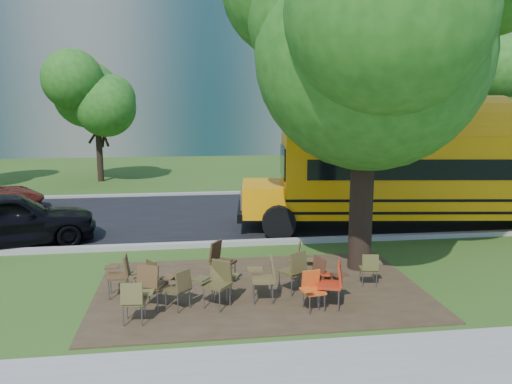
{
  "coord_description": "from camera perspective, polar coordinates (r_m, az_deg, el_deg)",
  "views": [
    {
      "loc": [
        -0.5,
        -10.71,
        3.99
      ],
      "look_at": [
        1.47,
        3.49,
        1.45
      ],
      "focal_mm": 35.0,
      "sensor_mm": 36.0,
      "label": 1
    }
  ],
  "objects": [
    {
      "name": "ground",
      "position": [
        11.44,
        -5.0,
        -10.42
      ],
      "size": [
        160.0,
        160.0,
        0.0
      ],
      "primitive_type": "plane",
      "color": "#2E4916",
      "rests_on": "ground"
    },
    {
      "name": "dirt_patch",
      "position": [
        11.06,
        0.42,
        -11.04
      ],
      "size": [
        7.0,
        4.5,
        0.03
      ],
      "primitive_type": "cube",
      "color": "#382819",
      "rests_on": "ground"
    },
    {
      "name": "asphalt_road",
      "position": [
        18.16,
        -6.15,
        -2.66
      ],
      "size": [
        80.0,
        8.0,
        0.04
      ],
      "primitive_type": "cube",
      "color": "black",
      "rests_on": "ground"
    },
    {
      "name": "kerb_near",
      "position": [
        14.27,
        -5.63,
        -5.97
      ],
      "size": [
        80.0,
        0.25,
        0.14
      ],
      "primitive_type": "cube",
      "color": "gray",
      "rests_on": "ground"
    },
    {
      "name": "kerb_far",
      "position": [
        22.17,
        -6.49,
        -0.22
      ],
      "size": [
        80.0,
        0.25,
        0.14
      ],
      "primitive_type": "cube",
      "color": "gray",
      "rests_on": "ground"
    },
    {
      "name": "building_main",
      "position": [
        47.82,
        -17.73,
        18.01
      ],
      "size": [
        38.0,
        16.0,
        22.0
      ],
      "primitive_type": "cube",
      "color": "slate",
      "rests_on": "ground"
    },
    {
      "name": "building_right",
      "position": [
        55.18,
        19.6,
        18.36
      ],
      "size": [
        30.0,
        16.0,
        25.0
      ],
      "primitive_type": "cube",
      "color": "gray",
      "rests_on": "ground"
    },
    {
      "name": "bg_tree_2",
      "position": [
        27.09,
        -17.75,
        10.04
      ],
      "size": [
        4.8,
        4.8,
        6.62
      ],
      "color": "black",
      "rests_on": "ground"
    },
    {
      "name": "bg_tree_3",
      "position": [
        26.15,
        11.32,
        12.13
      ],
      "size": [
        5.6,
        5.6,
        7.84
      ],
      "color": "black",
      "rests_on": "ground"
    },
    {
      "name": "main_tree",
      "position": [
        12.18,
        12.74,
        19.76
      ],
      "size": [
        7.2,
        7.2,
        9.71
      ],
      "color": "black",
      "rests_on": "ground"
    },
    {
      "name": "school_bus",
      "position": [
        17.13,
        21.79,
        1.86
      ],
      "size": [
        12.72,
        4.28,
        3.06
      ],
      "rotation": [
        0.0,
        0.0,
        -0.13
      ],
      "color": "orange",
      "rests_on": "ground"
    },
    {
      "name": "chair_0",
      "position": [
        9.5,
        -13.71,
        -11.67
      ],
      "size": [
        0.59,
        0.5,
        0.85
      ],
      "rotation": [
        0.0,
        0.0,
        -0.09
      ],
      "color": "brown",
      "rests_on": "ground"
    },
    {
      "name": "chair_1",
      "position": [
        10.05,
        -11.73,
        -9.95
      ],
      "size": [
        0.78,
        0.61,
        0.96
      ],
      "rotation": [
        0.0,
        0.0,
        -0.41
      ],
      "color": "#51381D",
      "rests_on": "ground"
    },
    {
      "name": "chair_2",
      "position": [
        9.96,
        -8.68,
        -10.49
      ],
      "size": [
        0.57,
        0.72,
        0.84
      ],
      "rotation": [
        0.0,
        0.0,
        0.81
      ],
      "color": "#463C1E",
      "rests_on": "ground"
    },
    {
      "name": "chair_3",
      "position": [
        9.99,
        -4.47,
        -9.92
      ],
      "size": [
        0.81,
        0.64,
        0.95
      ],
      "rotation": [
        0.0,
        0.0,
        2.49
      ],
      "color": "#453F1E",
      "rests_on": "ground"
    },
    {
      "name": "chair_4",
      "position": [
        10.26,
        -3.9,
        -9.9
      ],
      "size": [
        0.64,
        0.51,
        0.8
      ],
      "rotation": [
        0.0,
        0.0,
        -0.38
      ],
      "color": "#4D4421",
      "rests_on": "ground"
    },
    {
      "name": "chair_5",
      "position": [
        9.9,
        6.41,
        -10.73
      ],
      "size": [
        0.54,
        0.54,
        0.8
      ],
      "rotation": [
        0.0,
        0.0,
        3.31
      ],
      "color": "#D45016",
      "rests_on": "ground"
    },
    {
      "name": "chair_6",
      "position": [
        10.03,
        8.75,
        -9.89
      ],
      "size": [
        0.59,
        0.75,
        0.96
      ],
      "rotation": [
        0.0,
        0.0,
        1.25
      ],
      "color": "#A52911",
      "rests_on": "ground"
    },
    {
      "name": "chair_7",
      "position": [
        10.4,
        7.92,
        -9.25
      ],
      "size": [
        0.68,
        0.63,
        0.93
      ],
      "rotation": [
        0.0,
        0.0,
        -1.3
      ],
      "color": "#4A2A1A",
      "rests_on": "ground"
    },
    {
      "name": "chair_8",
      "position": [
        10.86,
        -15.22,
        -8.77
      ],
      "size": [
        0.54,
        0.59,
        0.9
      ],
      "rotation": [
        0.0,
        0.0,
        1.6
      ],
      "color": "#48331A",
      "rests_on": "ground"
    },
    {
      "name": "chair_9",
      "position": [
        10.77,
        -12.34,
        -9.2
      ],
      "size": [
        0.66,
        0.52,
        0.78
      ],
      "rotation": [
        0.0,
        0.0,
        2.19
      ],
      "color": "#48401F",
      "rests_on": "ground"
    },
    {
      "name": "chair_10",
      "position": [
        11.24,
        -4.07,
        -7.55
      ],
      "size": [
        0.65,
        0.82,
        0.97
      ],
      "rotation": [
        0.0,
        0.0,
        -2.14
      ],
      "color": "#3E2816",
      "rests_on": "ground"
    },
    {
      "name": "chair_11",
      "position": [
        10.67,
        4.45,
        -8.59
      ],
      "size": [
        0.64,
        0.79,
        0.96
      ],
      "rotation": [
        0.0,
        0.0,
        0.57
      ],
      "color": "#4B4320",
      "rests_on": "ground"
    },
    {
      "name": "chair_12",
      "position": [
        11.46,
        5.49,
        -7.5
      ],
      "size": [
        0.54,
        0.69,
        0.88
      ],
      "rotation": [
        0.0,
        0.0,
        4.39
      ],
      "color": "brown",
      "rests_on": "ground"
    },
    {
      "name": "chair_13",
      "position": [
        11.36,
        12.91,
        -8.26
      ],
      "size": [
        0.55,
        0.45,
        0.77
      ],
      "rotation": [
        0.0,
        0.0,
        -0.15
      ],
      "color": "#4D4A21",
      "rests_on": "ground"
    },
    {
      "name": "chair_14",
      "position": [
        10.24,
        1.1,
        -9.38
      ],
      "size": [
        0.56,
        0.66,
        0.95
      ],
      "rotation": [
        0.0,
        0.0,
        1.47
      ],
      "color": "brown",
      "rests_on": "ground"
    },
    {
      "name": "black_car",
      "position": [
        15.68,
        -26.39,
        -2.8
      ],
      "size": [
        4.98,
        3.13,
        1.58
      ],
      "primitive_type": "imported",
      "rotation": [
        0.0,
        0.0,
        1.86
      ],
      "color": "black",
      "rests_on": "ground"
    }
  ]
}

